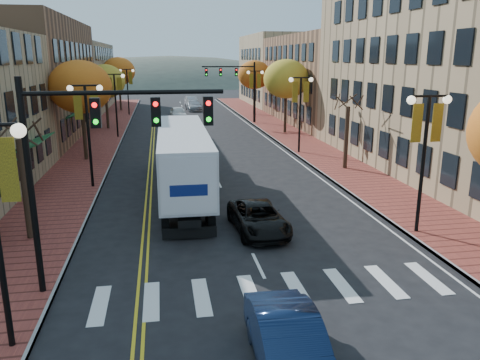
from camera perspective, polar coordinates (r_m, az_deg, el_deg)
name	(u,v)px	position (r m, az deg, el deg)	size (l,w,h in m)	color
ground	(286,324)	(14.34, 5.65, -17.04)	(200.00, 200.00, 0.00)	black
sidewalk_left	(100,141)	(45.20, -16.69, 4.63)	(4.00, 85.00, 0.15)	brown
sidewalk_right	(289,135)	(46.52, 5.96, 5.44)	(4.00, 85.00, 0.15)	brown
building_left_mid	(12,80)	(49.68, -26.04, 10.94)	(12.00, 24.00, 11.00)	brown
building_left_far	(64,77)	(74.05, -20.65, 11.67)	(12.00, 26.00, 9.50)	#9E8966
building_right_mid	(346,79)	(58.05, 12.81, 11.89)	(15.00, 24.00, 10.00)	brown
building_right_far	(295,70)	(78.84, 6.68, 13.17)	(15.00, 20.00, 11.00)	#9E8966
tree_left_a	(25,190)	(21.19, -24.72, -1.08)	(0.28, 0.28, 4.20)	#382619
tree_left_b	(80,87)	(36.23, -18.89, 10.67)	(4.48, 4.48, 7.21)	#382619
tree_left_c	(105,82)	(52.09, -16.14, 11.45)	(4.16, 4.16, 6.69)	#382619
tree_left_d	(119,71)	(69.98, -14.59, 12.71)	(4.61, 4.61, 7.42)	#382619
tree_right_b	(346,138)	(32.62, 12.85, 5.05)	(0.28, 0.28, 4.20)	#382619
tree_right_c	(286,79)	(47.41, 5.64, 12.15)	(4.48, 4.48, 7.21)	#382619
tree_right_d	(254,75)	(62.99, 1.76, 12.70)	(4.35, 4.35, 7.00)	#382619
lamp_left_b	(87,116)	(28.22, -18.14, 7.43)	(1.96, 0.36, 6.05)	black
lamp_left_c	(115,93)	(46.03, -14.98, 10.22)	(1.96, 0.36, 6.05)	black
lamp_left_d	(127,83)	(63.94, -13.58, 11.44)	(1.96, 0.36, 6.05)	black
lamp_right_a	(426,137)	(21.03, 21.69, 4.84)	(1.96, 0.36, 6.05)	black
lamp_right_b	(300,100)	(37.48, 7.38, 9.67)	(1.96, 0.36, 6.05)	black
lamp_right_c	(255,86)	(54.91, 1.86, 11.36)	(1.96, 0.36, 6.05)	black
traffic_mast_near	(92,145)	(15.10, -17.58, 4.10)	(6.10, 0.35, 7.00)	black
traffic_mast_far	(238,81)	(54.51, -0.27, 12.00)	(6.10, 0.34, 7.00)	black
semi_truck	(182,155)	(26.39, -7.06, 3.07)	(2.66, 15.41, 3.84)	black
navy_sedan	(290,346)	(12.11, 6.07, -19.45)	(1.57, 4.51, 1.48)	#0D1A37
black_suv	(258,218)	(20.79, 2.25, -4.65)	(2.11, 4.58, 1.27)	black
car_far_white	(178,113)	(59.25, -7.55, 8.09)	(1.88, 4.67, 1.59)	silver
car_far_silver	(194,105)	(69.12, -5.69, 9.03)	(2.05, 5.05, 1.47)	#A6A7AE
car_far_oncoming	(191,101)	(76.61, -6.03, 9.58)	(1.56, 4.49, 1.48)	#B2B2BA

